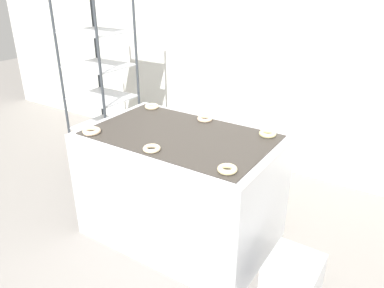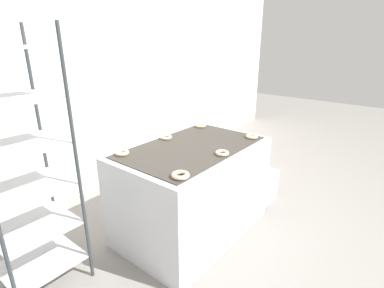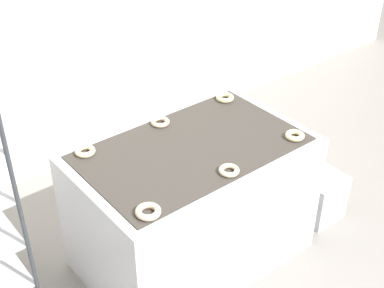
# 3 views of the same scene
# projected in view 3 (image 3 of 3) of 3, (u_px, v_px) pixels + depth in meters

# --- Properties ---
(fryer_machine) EXTENTS (1.35, 0.86, 0.84)m
(fryer_machine) POSITION_uv_depth(u_px,v_px,m) (192.00, 204.00, 3.24)
(fryer_machine) COLOR silver
(fryer_machine) RESTS_ON ground_plane
(glaze_bin) EXTENTS (0.29, 0.34, 0.33)m
(glaze_bin) POSITION_uv_depth(u_px,v_px,m) (316.00, 193.00, 3.73)
(glaze_bin) COLOR silver
(glaze_bin) RESTS_ON ground_plane
(donut_near_left) EXTENTS (0.12, 0.12, 0.03)m
(donut_near_left) POSITION_uv_depth(u_px,v_px,m) (148.00, 211.00, 2.52)
(donut_near_left) COLOR beige
(donut_near_left) RESTS_ON fryer_machine
(donut_near_center) EXTENTS (0.11, 0.11, 0.03)m
(donut_near_center) POSITION_uv_depth(u_px,v_px,m) (229.00, 171.00, 2.80)
(donut_near_center) COLOR beige
(donut_near_center) RESTS_ON fryer_machine
(donut_near_right) EXTENTS (0.11, 0.11, 0.03)m
(donut_near_right) POSITION_uv_depth(u_px,v_px,m) (295.00, 135.00, 3.08)
(donut_near_right) COLOR beige
(donut_near_right) RESTS_ON fryer_machine
(donut_far_left) EXTENTS (0.11, 0.11, 0.03)m
(donut_far_left) POSITION_uv_depth(u_px,v_px,m) (85.00, 151.00, 2.95)
(donut_far_left) COLOR beige
(donut_far_left) RESTS_ON fryer_machine
(donut_far_center) EXTENTS (0.11, 0.11, 0.03)m
(donut_far_center) POSITION_uv_depth(u_px,v_px,m) (160.00, 122.00, 3.21)
(donut_far_center) COLOR beige
(donut_far_center) RESTS_ON fryer_machine
(donut_far_right) EXTENTS (0.12, 0.12, 0.03)m
(donut_far_right) POSITION_uv_depth(u_px,v_px,m) (225.00, 98.00, 3.47)
(donut_far_right) COLOR beige
(donut_far_right) RESTS_ON fryer_machine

